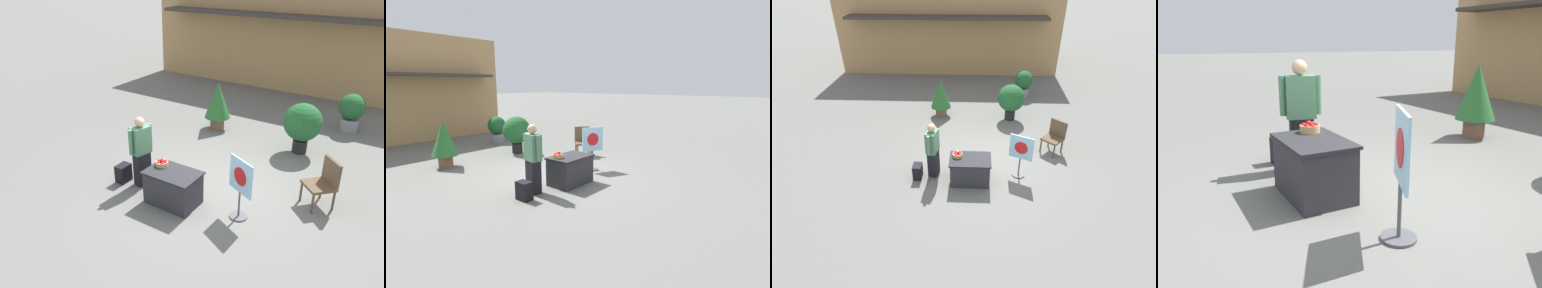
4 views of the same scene
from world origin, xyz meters
The scene contains 10 objects.
ground_plane centered at (0.00, 0.00, 0.00)m, with size 120.00×120.00×0.00m, color slate.
display_table centered at (-0.33, -0.77, 0.37)m, with size 1.12×0.75×0.73m.
apple_basket centered at (-0.68, -0.67, 0.80)m, with size 0.26×0.26×0.16m.
person_visitor centered at (-1.37, -0.52, 0.83)m, with size 0.35×0.60×1.63m.
backpack centered at (-1.81, -0.69, 0.21)m, with size 0.24×0.34×0.42m.
poster_board centered at (1.04, -0.47, 0.72)m, with size 0.61×0.36×1.28m.
patio_chair centered at (2.28, 0.86, 0.57)m, with size 0.78×0.78×1.03m.
potted_plant_near_right centered at (1.09, 3.02, 0.83)m, with size 1.00×1.00×1.36m.
potted_plant_far_left centered at (-1.56, 3.22, 0.85)m, with size 0.77×0.77×1.46m.
potted_plant_far_right centered at (1.86, 5.27, 0.66)m, with size 0.77×0.77×1.15m.
Camera 2 is at (-5.95, -5.54, 2.53)m, focal length 28.00 mm.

